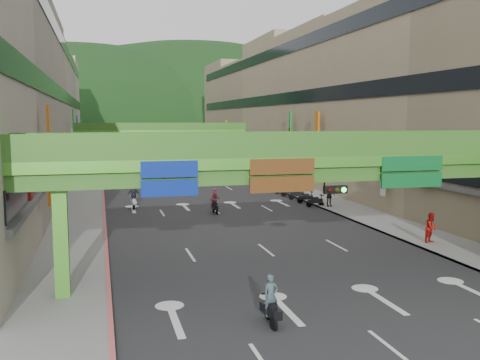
# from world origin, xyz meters

# --- Properties ---
(ground) EXTENTS (320.00, 320.00, 0.00)m
(ground) POSITION_xyz_m (0.00, 0.00, 0.00)
(ground) COLOR black
(ground) RESTS_ON ground
(road_slab) EXTENTS (18.00, 140.00, 0.02)m
(road_slab) POSITION_xyz_m (0.00, 50.00, 0.01)
(road_slab) COLOR #28282B
(road_slab) RESTS_ON ground
(sidewalk_left) EXTENTS (4.00, 140.00, 0.15)m
(sidewalk_left) POSITION_xyz_m (-11.00, 50.00, 0.07)
(sidewalk_left) COLOR gray
(sidewalk_left) RESTS_ON ground
(sidewalk_right) EXTENTS (4.00, 140.00, 0.15)m
(sidewalk_right) POSITION_xyz_m (11.00, 50.00, 0.07)
(sidewalk_right) COLOR gray
(sidewalk_right) RESTS_ON ground
(curb_left) EXTENTS (0.20, 140.00, 0.18)m
(curb_left) POSITION_xyz_m (-9.10, 50.00, 0.09)
(curb_left) COLOR #CC5959
(curb_left) RESTS_ON ground
(curb_right) EXTENTS (0.20, 140.00, 0.18)m
(curb_right) POSITION_xyz_m (9.10, 50.00, 0.09)
(curb_right) COLOR gray
(curb_right) RESTS_ON ground
(building_row_left) EXTENTS (12.80, 95.00, 19.00)m
(building_row_left) POSITION_xyz_m (-18.93, 50.00, 9.46)
(building_row_left) COLOR #9E937F
(building_row_left) RESTS_ON ground
(building_row_right) EXTENTS (12.80, 95.00, 19.00)m
(building_row_right) POSITION_xyz_m (18.93, 50.00, 9.46)
(building_row_right) COLOR gray
(building_row_right) RESTS_ON ground
(overpass_near) EXTENTS (28.00, 12.27, 7.10)m
(overpass_near) POSITION_xyz_m (0.93, 5.38, 5.21)
(overpass_near) COLOR #4C9E2D
(overpass_near) RESTS_ON ground
(overpass_far) EXTENTS (28.00, 2.20, 7.10)m
(overpass_far) POSITION_xyz_m (0.00, 65.00, 5.40)
(overpass_far) COLOR #4C9E2D
(overpass_far) RESTS_ON ground
(hill_left) EXTENTS (168.00, 140.00, 112.00)m
(hill_left) POSITION_xyz_m (-15.00, 160.00, 0.00)
(hill_left) COLOR #1C4419
(hill_left) RESTS_ON ground
(hill_right) EXTENTS (208.00, 176.00, 128.00)m
(hill_right) POSITION_xyz_m (25.00, 180.00, 0.00)
(hill_right) COLOR #1C4419
(hill_right) RESTS_ON ground
(bunting_string) EXTENTS (26.00, 0.36, 0.47)m
(bunting_string) POSITION_xyz_m (0.00, 30.00, 5.96)
(bunting_string) COLOR black
(bunting_string) RESTS_ON ground
(scooter_rider_near) EXTENTS (0.65, 1.60, 1.93)m
(scooter_rider_near) POSITION_xyz_m (-3.28, 1.00, 0.89)
(scooter_rider_near) COLOR black
(scooter_rider_near) RESTS_ON ground
(scooter_rider_mid) EXTENTS (0.87, 1.60, 2.06)m
(scooter_rider_mid) POSITION_xyz_m (-0.31, 24.82, 1.06)
(scooter_rider_mid) COLOR black
(scooter_rider_mid) RESTS_ON ground
(scooter_rider_left) EXTENTS (1.06, 1.60, 2.10)m
(scooter_rider_left) POSITION_xyz_m (-6.62, 28.68, 1.06)
(scooter_rider_left) COLOR #9B9BA4
(scooter_rider_left) RESTS_ON ground
(scooter_rider_far) EXTENTS (0.84, 1.60, 1.94)m
(scooter_rider_far) POSITION_xyz_m (-4.15, 42.23, 0.97)
(scooter_rider_far) COLOR maroon
(scooter_rider_far) RESTS_ON ground
(parked_scooter_row) EXTENTS (1.60, 9.35, 1.08)m
(parked_scooter_row) POSITION_xyz_m (8.80, 30.00, 0.52)
(parked_scooter_row) COLOR black
(parked_scooter_row) RESTS_ON ground
(car_silver) EXTENTS (1.76, 3.96, 1.26)m
(car_silver) POSITION_xyz_m (-5.56, 58.62, 0.63)
(car_silver) COLOR #98989F
(car_silver) RESTS_ON ground
(car_yellow) EXTENTS (1.89, 4.21, 1.40)m
(car_yellow) POSITION_xyz_m (3.21, 50.84, 0.70)
(car_yellow) COLOR gold
(car_yellow) RESTS_ON ground
(pedestrian_red) EXTENTS (1.11, 1.00, 1.86)m
(pedestrian_red) POSITION_xyz_m (10.20, 10.70, 0.93)
(pedestrian_red) COLOR #A9100D
(pedestrian_red) RESTS_ON ground
(pedestrian_dark) EXTENTS (1.09, 0.51, 1.81)m
(pedestrian_dark) POSITION_xyz_m (9.80, 24.93, 0.91)
(pedestrian_dark) COLOR #21222A
(pedestrian_dark) RESTS_ON ground
(pedestrian_blue) EXTENTS (0.83, 0.59, 1.66)m
(pedestrian_blue) POSITION_xyz_m (9.80, 40.00, 0.83)
(pedestrian_blue) COLOR #334156
(pedestrian_blue) RESTS_ON ground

